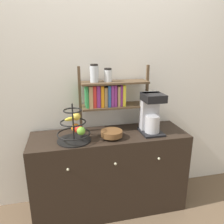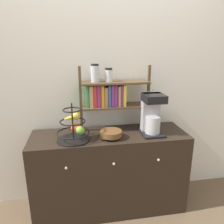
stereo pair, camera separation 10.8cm
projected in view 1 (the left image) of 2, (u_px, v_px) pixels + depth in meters
ground_plane at (115, 222)px, 2.05m from camera, size 12.00×12.00×0.00m
wall_back at (103, 76)px, 2.14m from camera, size 7.00×0.05×2.60m
sideboard at (110, 172)px, 2.15m from camera, size 1.45×0.48×0.80m
coffee_maker at (151, 113)px, 2.03m from camera, size 0.19×0.25×0.38m
fruit_stand at (75, 129)px, 1.86m from camera, size 0.29×0.29×0.33m
wooden_bowl at (112, 134)px, 1.94m from camera, size 0.19×0.19×0.07m
shelf_hutch at (107, 93)px, 2.05m from camera, size 0.68×0.20×0.63m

